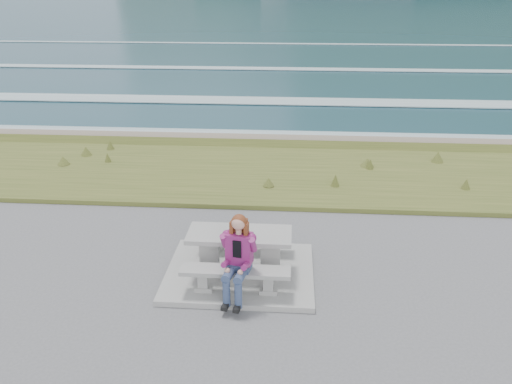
# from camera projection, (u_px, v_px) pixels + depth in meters

# --- Properties ---
(concrete_slab) EXTENTS (2.60, 2.10, 0.10)m
(concrete_slab) POSITION_uv_depth(u_px,v_px,m) (240.00, 272.00, 8.91)
(concrete_slab) COLOR gray
(concrete_slab) RESTS_ON ground
(picnic_table) EXTENTS (1.80, 0.75, 0.75)m
(picnic_table) POSITION_uv_depth(u_px,v_px,m) (240.00, 241.00, 8.67)
(picnic_table) COLOR gray
(picnic_table) RESTS_ON concrete_slab
(bench_landward) EXTENTS (1.80, 0.35, 0.45)m
(bench_landward) POSITION_uv_depth(u_px,v_px,m) (235.00, 274.00, 8.11)
(bench_landward) COLOR gray
(bench_landward) RESTS_ON concrete_slab
(bench_seaward) EXTENTS (1.80, 0.35, 0.45)m
(bench_seaward) POSITION_uv_depth(u_px,v_px,m) (244.00, 234.00, 9.40)
(bench_seaward) COLOR gray
(bench_seaward) RESTS_ON concrete_slab
(grass_verge) EXTENTS (160.00, 4.50, 0.22)m
(grass_verge) POSITION_uv_depth(u_px,v_px,m) (259.00, 175.00, 13.53)
(grass_verge) COLOR #3B4B1C
(grass_verge) RESTS_ON ground
(shore_drop) EXTENTS (160.00, 0.80, 2.20)m
(shore_drop) POSITION_uv_depth(u_px,v_px,m) (265.00, 143.00, 16.19)
(shore_drop) COLOR #625849
(shore_drop) RESTS_ON ground
(ocean) EXTENTS (1600.00, 1600.00, 0.09)m
(ocean) POSITION_uv_depth(u_px,v_px,m) (279.00, 91.00, 32.66)
(ocean) COLOR #1C4150
(ocean) RESTS_ON ground
(seated_woman) EXTENTS (0.51, 0.76, 1.42)m
(seated_woman) POSITION_uv_depth(u_px,v_px,m) (237.00, 270.00, 7.92)
(seated_woman) COLOR navy
(seated_woman) RESTS_ON concrete_slab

